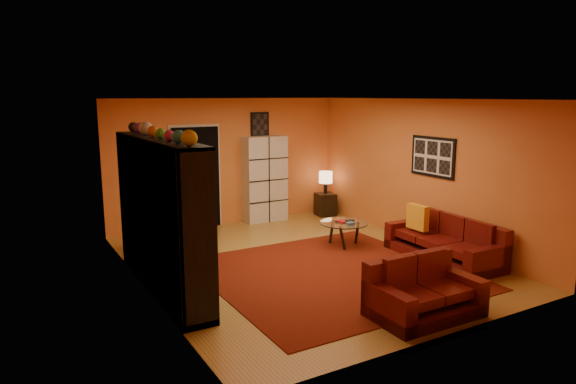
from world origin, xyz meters
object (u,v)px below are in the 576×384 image
entertainment_unit (161,215)px  loveseat (421,292)px  coffee_table (344,225)px  tv (164,218)px  table_lamp (326,178)px  side_table (325,204)px  storage_cabinet (265,179)px  sofa (447,242)px  bowl_chair (152,234)px

entertainment_unit → loveseat: bearing=-44.1°
coffee_table → tv: bearing=-173.6°
entertainment_unit → table_lamp: (4.44, 2.56, -0.20)m
tv → coffee_table: size_ratio=1.12×
table_lamp → side_table: bearing=0.0°
tv → coffee_table: tv is taller
storage_cabinet → side_table: 1.56m
coffee_table → table_lamp: table_lamp is taller
tv → loveseat: 3.53m
sofa → loveseat: bearing=-141.7°
tv → bowl_chair: size_ratio=1.55×
tv → loveseat: bearing=-135.0°
table_lamp → storage_cabinet: bearing=170.4°
coffee_table → table_lamp: (1.06, 2.16, 0.46)m
tv → storage_cabinet: storage_cabinet is taller
tv → bowl_chair: tv is taller
coffee_table → side_table: side_table is taller
entertainment_unit → bowl_chair: 2.11m
sofa → coffee_table: sofa is taller
loveseat → coffee_table: (0.88, 2.82, 0.10)m
entertainment_unit → loveseat: entertainment_unit is taller
sofa → coffee_table: size_ratio=2.38×
coffee_table → side_table: 2.41m
coffee_table → entertainment_unit: bearing=-173.2°
entertainment_unit → table_lamp: bearing=30.0°
sofa → side_table: bearing=92.0°
tv → storage_cabinet: bearing=-47.2°
entertainment_unit → side_table: 5.19m
entertainment_unit → side_table: size_ratio=6.00×
loveseat → bowl_chair: bearing=26.8°
tv → side_table: (4.39, 2.54, -0.75)m
sofa → bowl_chair: 5.02m
tv → sofa: bearing=-103.8°
loveseat → storage_cabinet: 5.29m
tv → sofa: (4.36, -1.07, -0.71)m
entertainment_unit → loveseat: size_ratio=2.23×
sofa → side_table: sofa is taller
storage_cabinet → table_lamp: size_ratio=3.67×
coffee_table → side_table: size_ratio=1.71×
entertainment_unit → loveseat: (2.50, -2.42, -0.76)m
sofa → table_lamp: 3.65m
entertainment_unit → table_lamp: entertainment_unit is taller
entertainment_unit → bowl_chair: bearing=79.4°
entertainment_unit → tv: (0.05, 0.03, -0.05)m
sofa → side_table: 3.61m
bowl_chair → side_table: bowl_chair is taller
sofa → entertainment_unit: bearing=169.1°
loveseat → table_lamp: table_lamp is taller
bowl_chair → side_table: size_ratio=1.24×
bowl_chair → side_table: bearing=8.8°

